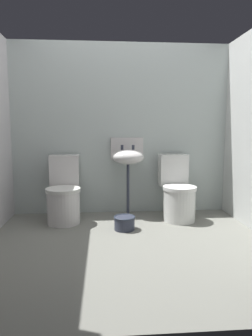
{
  "coord_description": "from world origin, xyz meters",
  "views": [
    {
      "loc": [
        -0.24,
        -2.8,
        1.1
      ],
      "look_at": [
        0.0,
        0.28,
        0.7
      ],
      "focal_mm": 32.26,
      "sensor_mm": 36.0,
      "label": 1
    }
  ],
  "objects_px": {
    "sink": "(128,157)",
    "toilet_right": "(177,193)",
    "toilet_left": "(64,195)",
    "bucket": "(124,223)"
  },
  "relations": [
    {
      "from": "sink",
      "to": "toilet_right",
      "type": "bearing_deg",
      "value": -17.56
    },
    {
      "from": "sink",
      "to": "toilet_left",
      "type": "bearing_deg",
      "value": -166.46
    },
    {
      "from": "toilet_right",
      "to": "sink",
      "type": "height_order",
      "value": "sink"
    },
    {
      "from": "toilet_right",
      "to": "sink",
      "type": "relative_size",
      "value": 0.79
    },
    {
      "from": "toilet_left",
      "to": "bucket",
      "type": "xyz_separation_m",
      "value": [
        0.7,
        -0.37,
        -0.24
      ]
    },
    {
      "from": "toilet_right",
      "to": "bucket",
      "type": "bearing_deg",
      "value": 26.04
    },
    {
      "from": "toilet_left",
      "to": "bucket",
      "type": "relative_size",
      "value": 3.26
    },
    {
      "from": "sink",
      "to": "bucket",
      "type": "xyz_separation_m",
      "value": [
        -0.08,
        -0.56,
        -0.68
      ]
    },
    {
      "from": "toilet_right",
      "to": "bucket",
      "type": "height_order",
      "value": "toilet_right"
    },
    {
      "from": "toilet_left",
      "to": "toilet_right",
      "type": "height_order",
      "value": "same"
    }
  ]
}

